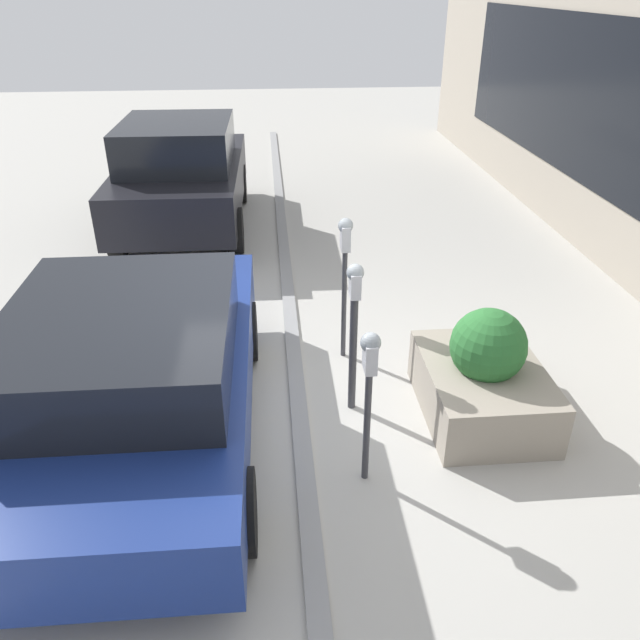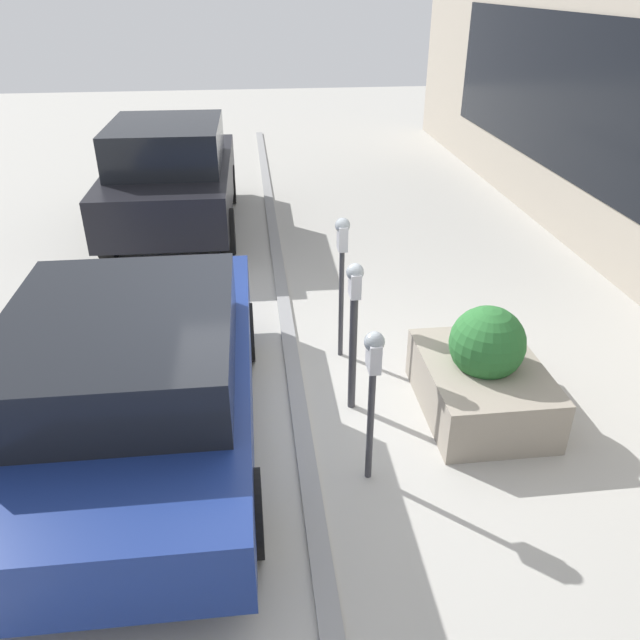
% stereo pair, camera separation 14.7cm
% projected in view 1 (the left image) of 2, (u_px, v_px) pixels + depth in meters
% --- Properties ---
extents(ground_plane, '(40.00, 40.00, 0.00)m').
position_uv_depth(ground_plane, '(307.00, 409.00, 6.00)').
color(ground_plane, '#ADAAA3').
extents(curb_strip, '(24.50, 0.16, 0.04)m').
position_uv_depth(curb_strip, '(299.00, 408.00, 5.98)').
color(curb_strip, gray).
rests_on(curb_strip, ground_plane).
extents(parking_meter_nearest, '(0.18, 0.16, 1.38)m').
position_uv_depth(parking_meter_nearest, '(369.00, 373.00, 4.69)').
color(parking_meter_nearest, '#38383D').
rests_on(parking_meter_nearest, ground_plane).
extents(parking_meter_second, '(0.18, 0.15, 1.50)m').
position_uv_depth(parking_meter_second, '(354.00, 314.00, 5.55)').
color(parking_meter_second, '#38383D').
rests_on(parking_meter_second, ground_plane).
extents(parking_meter_middle, '(0.18, 0.15, 1.58)m').
position_uv_depth(parking_meter_middle, '(345.00, 256.00, 6.30)').
color(parking_meter_middle, '#38383D').
rests_on(parking_meter_middle, ground_plane).
extents(planter_box, '(1.45, 1.07, 1.09)m').
position_uv_depth(planter_box, '(483.00, 378.00, 5.76)').
color(planter_box, gray).
rests_on(planter_box, ground_plane).
extents(parked_car_middle, '(4.19, 2.07, 1.39)m').
position_uv_depth(parked_car_middle, '(130.00, 372.00, 5.24)').
color(parked_car_middle, navy).
rests_on(parked_car_middle, ground_plane).
extents(parked_car_rear, '(3.95, 1.96, 1.73)m').
position_uv_depth(parked_car_rear, '(181.00, 175.00, 9.99)').
color(parked_car_rear, black).
rests_on(parked_car_rear, ground_plane).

